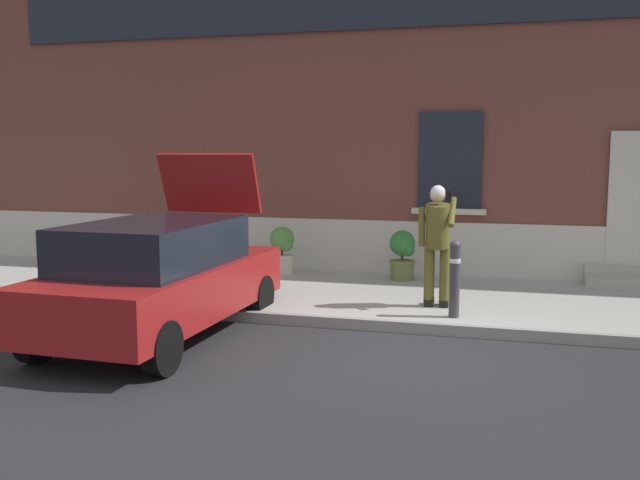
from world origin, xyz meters
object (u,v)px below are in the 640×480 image
(person_on_phone, at_px, (437,238))
(planter_terracotta, at_px, (171,245))
(bollard_near_person, at_px, (455,276))
(planter_olive, at_px, (403,254))
(hatchback_car_red, at_px, (160,276))
(planter_cream, at_px, (282,249))

(person_on_phone, bearing_deg, planter_terracotta, 153.74)
(person_on_phone, bearing_deg, bollard_near_person, -66.99)
(planter_olive, bearing_deg, bollard_near_person, -66.94)
(hatchback_car_red, bearing_deg, person_on_phone, 31.41)
(hatchback_car_red, relative_size, bollard_near_person, 3.94)
(person_on_phone, distance_m, planter_olive, 2.21)
(bollard_near_person, bearing_deg, hatchback_car_red, -157.85)
(hatchback_car_red, relative_size, planter_terracotta, 4.79)
(person_on_phone, xyz_separation_m, planter_olive, (-0.79, 1.99, -0.54))
(bollard_near_person, distance_m, planter_terracotta, 6.02)
(planter_terracotta, xyz_separation_m, planter_olive, (4.38, 0.01, 0.00))
(planter_cream, bearing_deg, planter_olive, -0.95)
(hatchback_car_red, height_order, bollard_near_person, hatchback_car_red)
(bollard_near_person, xyz_separation_m, planter_cream, (-3.27, 2.58, -0.11))
(bollard_near_person, relative_size, planter_olive, 1.22)
(bollard_near_person, distance_m, person_on_phone, 0.76)
(bollard_near_person, xyz_separation_m, planter_terracotta, (-5.46, 2.53, -0.11))
(bollard_near_person, distance_m, planter_olive, 2.76)
(person_on_phone, height_order, planter_terracotta, person_on_phone)
(planter_terracotta, bearing_deg, planter_olive, 0.19)
(planter_terracotta, xyz_separation_m, planter_cream, (2.19, 0.05, 0.00))
(person_on_phone, bearing_deg, hatchback_car_red, -153.88)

